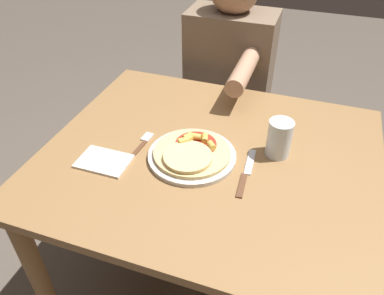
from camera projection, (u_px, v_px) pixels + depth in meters
The scene contains 9 objects.
ground_plane at pixel (205, 288), 1.66m from camera, with size 8.00×8.00×0.00m, color brown.
dining_table at pixel (209, 181), 1.26m from camera, with size 1.05×0.89×0.77m.
plate at pixel (192, 156), 1.17m from camera, with size 0.28×0.28×0.01m.
pizza at pixel (192, 152), 1.16m from camera, with size 0.24×0.24×0.04m.
fork at pixel (141, 146), 1.22m from camera, with size 0.03×0.18×0.00m.
knife at pixel (246, 173), 1.11m from camera, with size 0.03×0.22×0.00m.
drinking_glass at pixel (279, 138), 1.15m from camera, with size 0.08×0.08×0.12m.
napkin at pixel (104, 161), 1.15m from camera, with size 0.16×0.11×0.01m.
person_diner at pixel (229, 75), 1.74m from camera, with size 0.38×0.52×1.20m.
Camera 1 is at (0.25, -0.89, 1.52)m, focal length 35.00 mm.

